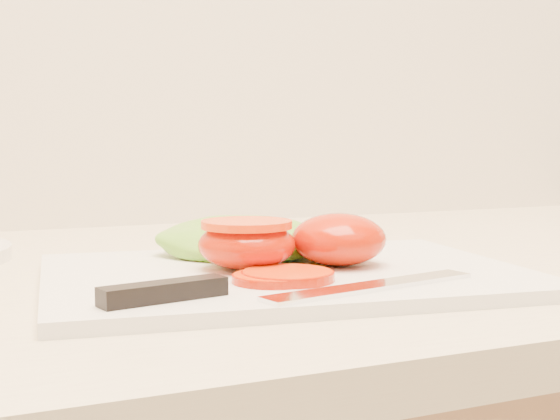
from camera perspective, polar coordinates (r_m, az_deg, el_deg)
name	(u,v)px	position (r m, az deg, el deg)	size (l,w,h in m)	color
cutting_board	(285,275)	(0.60, 0.39, -4.80)	(0.36, 0.26, 0.01)	silver
tomato_half_dome	(339,239)	(0.62, 4.31, -2.14)	(0.08, 0.08, 0.04)	#B81F04
tomato_half_cut	(247,242)	(0.60, -2.45, -2.37)	(0.08, 0.08, 0.04)	#B81F04
tomato_slice_0	(288,276)	(0.56, 0.56, -4.82)	(0.06, 0.06, 0.01)	#FE570E
tomato_slice_1	(274,278)	(0.55, -0.47, -5.00)	(0.06, 0.06, 0.01)	#FE570E
lettuce_leaf_0	(243,239)	(0.67, -2.72, -2.16)	(0.15, 0.10, 0.03)	#7AC033
lettuce_leaf_1	(292,240)	(0.69, 0.86, -2.22)	(0.10, 0.07, 0.02)	#7AC033
knife	(250,289)	(0.50, -2.24, -5.81)	(0.27, 0.06, 0.01)	silver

